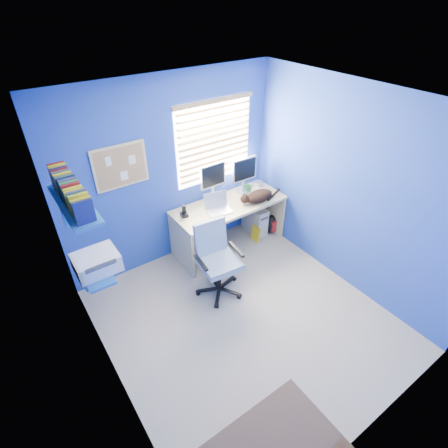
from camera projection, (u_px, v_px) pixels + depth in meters
floor at (245, 319)px, 4.15m from camera, size 3.00×3.20×0.00m
ceiling at (256, 106)px, 2.72m from camera, size 3.00×3.20×0.00m
wall_back at (172, 174)px, 4.50m from camera, size 3.00×0.01×2.50m
wall_front at (397, 350)px, 2.36m from camera, size 3.00×0.01×2.50m
wall_left at (99, 301)px, 2.72m from camera, size 0.01×3.20×2.50m
wall_right at (348, 191)px, 4.14m from camera, size 0.01×3.20×2.50m
desk at (229, 226)px, 5.09m from camera, size 1.63×0.65×0.74m
laptop at (219, 204)px, 4.66m from camera, size 0.37×0.31×0.22m
monitor_left at (212, 181)px, 4.85m from camera, size 0.40×0.13×0.54m
monitor_right at (243, 175)px, 5.01m from camera, size 0.40×0.13×0.54m
phone at (184, 210)px, 4.58m from camera, size 0.11×0.13×0.17m
mug at (248, 189)px, 5.14m from camera, size 0.10×0.09×0.10m
cd_spindle at (258, 184)px, 5.30m from camera, size 0.13×0.13×0.07m
cat at (259, 196)px, 4.90m from camera, size 0.47×0.30×0.16m
tower_pc at (255, 219)px, 5.49m from camera, size 0.19×0.44×0.45m
drawer_boxes at (192, 252)px, 4.96m from camera, size 0.35×0.28×0.27m
yellow_book at (256, 234)px, 5.35m from camera, size 0.03×0.17×0.24m
backpack at (272, 223)px, 5.51m from camera, size 0.27×0.21×0.31m
office_chair at (217, 268)px, 4.35m from camera, size 0.61×0.61×0.96m
window_blinds at (215, 142)px, 4.62m from camera, size 1.15×0.05×1.10m
corkboard at (121, 166)px, 4.01m from camera, size 0.64×0.02×0.52m
wall_shelves at (84, 230)px, 3.19m from camera, size 0.42×0.90×1.05m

